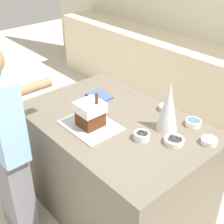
{
  "coord_description": "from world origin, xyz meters",
  "views": [
    {
      "loc": [
        1.5,
        -1.36,
        2.21
      ],
      "look_at": [
        -0.03,
        0.0,
        0.99
      ],
      "focal_mm": 50.0,
      "sensor_mm": 36.0,
      "label": 1
    }
  ],
  "objects_px": {
    "candy_bowl_beside_tree": "(193,123)",
    "person": "(6,146)",
    "candy_bowl_near_tray_left": "(165,108)",
    "candy_bowl_near_tray_right": "(174,141)",
    "candy_bowl_far_right": "(209,141)",
    "cookbook": "(99,96)",
    "gingerbread_house": "(90,113)",
    "decorative_tree": "(168,107)",
    "baking_tray": "(91,125)",
    "candy_bowl_center_rear": "(142,136)"
  },
  "relations": [
    {
      "from": "decorative_tree",
      "to": "candy_bowl_near_tray_left",
      "type": "distance_m",
      "value": 0.32
    },
    {
      "from": "candy_bowl_beside_tree",
      "to": "candy_bowl_near_tray_left",
      "type": "bearing_deg",
      "value": 176.33
    },
    {
      "from": "baking_tray",
      "to": "candy_bowl_near_tray_left",
      "type": "distance_m",
      "value": 0.64
    },
    {
      "from": "candy_bowl_far_right",
      "to": "person",
      "type": "relative_size",
      "value": 0.07
    },
    {
      "from": "baking_tray",
      "to": "candy_bowl_near_tray_left",
      "type": "height_order",
      "value": "candy_bowl_near_tray_left"
    },
    {
      "from": "candy_bowl_near_tray_left",
      "to": "cookbook",
      "type": "height_order",
      "value": "candy_bowl_near_tray_left"
    },
    {
      "from": "gingerbread_house",
      "to": "person",
      "type": "height_order",
      "value": "person"
    },
    {
      "from": "candy_bowl_near_tray_right",
      "to": "cookbook",
      "type": "bearing_deg",
      "value": 177.04
    },
    {
      "from": "candy_bowl_near_tray_left",
      "to": "candy_bowl_far_right",
      "type": "bearing_deg",
      "value": -14.37
    },
    {
      "from": "candy_bowl_far_right",
      "to": "candy_bowl_center_rear",
      "type": "distance_m",
      "value": 0.46
    },
    {
      "from": "gingerbread_house",
      "to": "candy_bowl_near_tray_left",
      "type": "xyz_separation_m",
      "value": [
        0.22,
        0.6,
        -0.09
      ]
    },
    {
      "from": "candy_bowl_near_tray_right",
      "to": "cookbook",
      "type": "distance_m",
      "value": 0.86
    },
    {
      "from": "baking_tray",
      "to": "candy_bowl_near_tray_right",
      "type": "height_order",
      "value": "candy_bowl_near_tray_right"
    },
    {
      "from": "candy_bowl_far_right",
      "to": "candy_bowl_near_tray_right",
      "type": "xyz_separation_m",
      "value": [
        -0.16,
        -0.18,
        -0.0
      ]
    },
    {
      "from": "candy_bowl_near_tray_right",
      "to": "person",
      "type": "distance_m",
      "value": 1.21
    },
    {
      "from": "decorative_tree",
      "to": "person",
      "type": "bearing_deg",
      "value": -127.93
    },
    {
      "from": "baking_tray",
      "to": "cookbook",
      "type": "xyz_separation_m",
      "value": [
        -0.31,
        0.34,
        0.01
      ]
    },
    {
      "from": "candy_bowl_near_tray_right",
      "to": "candy_bowl_beside_tree",
      "type": "bearing_deg",
      "value": 99.26
    },
    {
      "from": "baking_tray",
      "to": "person",
      "type": "distance_m",
      "value": 0.64
    },
    {
      "from": "cookbook",
      "to": "baking_tray",
      "type": "bearing_deg",
      "value": -47.75
    },
    {
      "from": "baking_tray",
      "to": "candy_bowl_far_right",
      "type": "relative_size",
      "value": 3.89
    },
    {
      "from": "candy_bowl_center_rear",
      "to": "person",
      "type": "distance_m",
      "value": 0.99
    },
    {
      "from": "baking_tray",
      "to": "candy_bowl_near_tray_right",
      "type": "xyz_separation_m",
      "value": [
        0.55,
        0.3,
        0.02
      ]
    },
    {
      "from": "candy_bowl_near_tray_left",
      "to": "candy_bowl_near_tray_right",
      "type": "bearing_deg",
      "value": -42.22
    },
    {
      "from": "gingerbread_house",
      "to": "decorative_tree",
      "type": "bearing_deg",
      "value": 44.4
    },
    {
      "from": "decorative_tree",
      "to": "cookbook",
      "type": "bearing_deg",
      "value": -175.81
    },
    {
      "from": "decorative_tree",
      "to": "candy_bowl_far_right",
      "type": "height_order",
      "value": "decorative_tree"
    },
    {
      "from": "candy_bowl_near_tray_right",
      "to": "candy_bowl_beside_tree",
      "type": "relative_size",
      "value": 1.19
    },
    {
      "from": "candy_bowl_near_tray_left",
      "to": "cookbook",
      "type": "distance_m",
      "value": 0.59
    },
    {
      "from": "candy_bowl_far_right",
      "to": "candy_bowl_beside_tree",
      "type": "distance_m",
      "value": 0.24
    },
    {
      "from": "candy_bowl_center_rear",
      "to": "candy_bowl_far_right",
      "type": "bearing_deg",
      "value": 42.08
    },
    {
      "from": "gingerbread_house",
      "to": "decorative_tree",
      "type": "height_order",
      "value": "decorative_tree"
    },
    {
      "from": "gingerbread_house",
      "to": "cookbook",
      "type": "xyz_separation_m",
      "value": [
        -0.31,
        0.34,
        -0.1
      ]
    },
    {
      "from": "decorative_tree",
      "to": "candy_bowl_beside_tree",
      "type": "bearing_deg",
      "value": 61.15
    },
    {
      "from": "baking_tray",
      "to": "person",
      "type": "xyz_separation_m",
      "value": [
        -0.32,
        -0.54,
        -0.11
      ]
    },
    {
      "from": "gingerbread_house",
      "to": "decorative_tree",
      "type": "distance_m",
      "value": 0.56
    },
    {
      "from": "gingerbread_house",
      "to": "person",
      "type": "xyz_separation_m",
      "value": [
        -0.32,
        -0.54,
        -0.21
      ]
    },
    {
      "from": "baking_tray",
      "to": "candy_bowl_beside_tree",
      "type": "bearing_deg",
      "value": 49.01
    },
    {
      "from": "candy_bowl_beside_tree",
      "to": "person",
      "type": "xyz_separation_m",
      "value": [
        -0.83,
        -1.12,
        -0.13
      ]
    },
    {
      "from": "candy_bowl_near_tray_left",
      "to": "candy_bowl_beside_tree",
      "type": "height_order",
      "value": "candy_bowl_beside_tree"
    },
    {
      "from": "candy_bowl_center_rear",
      "to": "person",
      "type": "relative_size",
      "value": 0.07
    },
    {
      "from": "candy_bowl_beside_tree",
      "to": "gingerbread_house",
      "type": "bearing_deg",
      "value": -130.98
    },
    {
      "from": "person",
      "to": "candy_bowl_near_tray_right",
      "type": "bearing_deg",
      "value": 43.61
    },
    {
      "from": "person",
      "to": "candy_bowl_beside_tree",
      "type": "bearing_deg",
      "value": 53.47
    },
    {
      "from": "candy_bowl_near_tray_right",
      "to": "baking_tray",
      "type": "bearing_deg",
      "value": -151.76
    },
    {
      "from": "candy_bowl_beside_tree",
      "to": "person",
      "type": "bearing_deg",
      "value": -126.53
    },
    {
      "from": "baking_tray",
      "to": "cookbook",
      "type": "relative_size",
      "value": 2.01
    },
    {
      "from": "gingerbread_house",
      "to": "cookbook",
      "type": "height_order",
      "value": "gingerbread_house"
    },
    {
      "from": "baking_tray",
      "to": "candy_bowl_near_tray_right",
      "type": "bearing_deg",
      "value": 28.24
    },
    {
      "from": "decorative_tree",
      "to": "candy_bowl_beside_tree",
      "type": "xyz_separation_m",
      "value": [
        0.1,
        0.19,
        -0.16
      ]
    }
  ]
}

